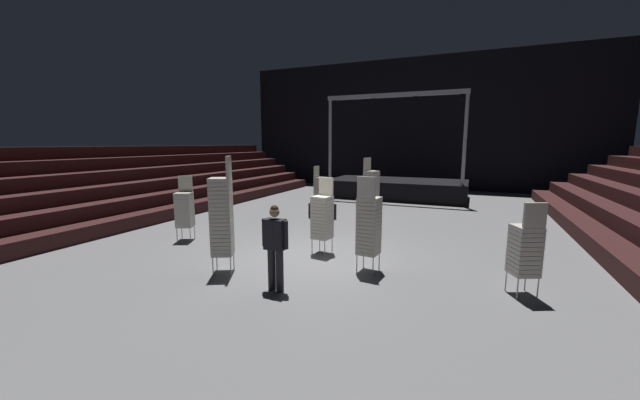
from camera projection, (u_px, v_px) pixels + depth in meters
ground_plane at (314, 256)px, 9.11m from camera, size 22.00×30.00×0.10m
arena_end_wall at (413, 124)px, 22.06m from camera, size 22.00×0.30×8.00m
bleacher_bank_left at (112, 183)px, 13.22m from camera, size 4.50×24.00×2.70m
stage_riser at (397, 187)px, 18.61m from camera, size 6.95×3.42×5.17m
man_with_tie at (275, 243)px, 6.72m from camera, size 0.57×0.24×1.68m
chair_stack_front_left at (371, 190)px, 12.90m from camera, size 0.56×0.56×2.31m
chair_stack_front_right at (322, 216)px, 9.04m from camera, size 0.50×0.50×1.96m
chair_stack_mid_left at (525, 249)px, 6.51m from camera, size 0.59×0.59×1.79m
chair_stack_mid_right at (369, 225)px, 7.72m from camera, size 0.48×0.48×2.14m
chair_stack_mid_centre at (320, 188)px, 14.91m from camera, size 0.48×0.48×1.88m
chair_stack_rear_left at (222, 216)px, 7.64m from camera, size 0.59×0.59×2.56m
chair_stack_rear_right at (185, 209)px, 10.31m from camera, size 0.58×0.58×1.88m
equipment_road_case at (322, 211)px, 13.42m from camera, size 1.05×0.88×0.56m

